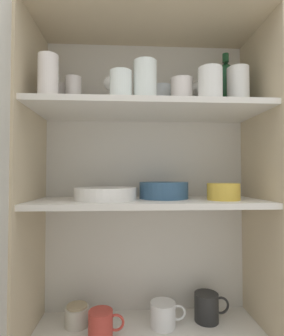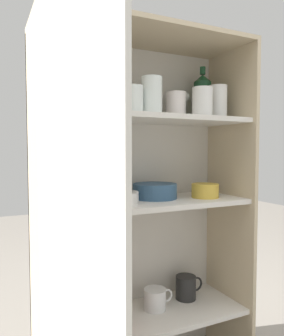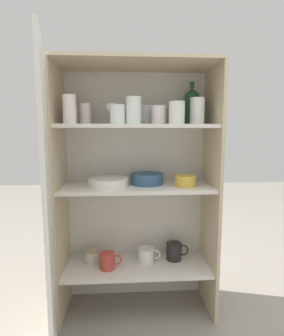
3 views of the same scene
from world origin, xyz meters
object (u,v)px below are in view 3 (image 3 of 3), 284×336
Objects in this scene: plate_stack_white at (109,182)px; wine_bottle at (192,106)px; coffee_mug_primary at (174,251)px; storage_jar at (92,256)px; serving_bowl_small at (185,180)px; mixing_bowl_large at (147,178)px.

wine_bottle is at bearing 7.93° from plate_stack_white.
coffee_mug_primary is 0.50m from storage_jar.
wine_bottle is at bearing 62.27° from serving_bowl_small.
mixing_bowl_large is 0.22m from serving_bowl_small.
mixing_bowl_large is 1.59× the size of serving_bowl_small.
storage_jar is at bearing 171.33° from serving_bowl_small.
mixing_bowl_large is 2.08× the size of storage_jar.
storage_jar is at bearing 154.43° from plate_stack_white.
wine_bottle is 1.08× the size of plate_stack_white.
mixing_bowl_large reaches higher than coffee_mug_primary.
wine_bottle is 0.49m from mixing_bowl_large.
wine_bottle reaches higher than storage_jar.
coffee_mug_primary is (0.39, 0.05, -0.44)m from plate_stack_white.
wine_bottle reaches higher than coffee_mug_primary.
storage_jar is (-0.11, 0.05, -0.46)m from plate_stack_white.
wine_bottle is 1.79× the size of coffee_mug_primary.
coffee_mug_primary is at bearing 0.22° from storage_jar.
serving_bowl_small is 0.86× the size of coffee_mug_primary.
wine_bottle is 1.06m from storage_jar.
mixing_bowl_large is 0.49m from coffee_mug_primary.
plate_stack_white reaches higher than storage_jar.
coffee_mug_primary is (-0.09, -0.01, -0.87)m from wine_bottle.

